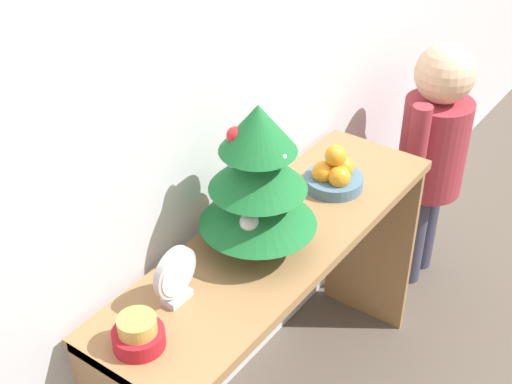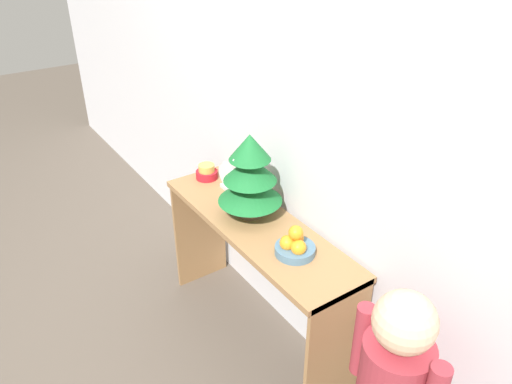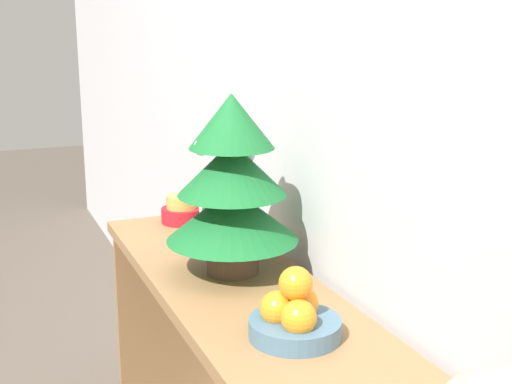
{
  "view_description": "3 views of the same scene",
  "coord_description": "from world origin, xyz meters",
  "px_view_note": "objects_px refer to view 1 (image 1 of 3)",
  "views": [
    {
      "loc": [
        -1.3,
        -0.68,
        1.93
      ],
      "look_at": [
        -0.05,
        0.22,
        0.9
      ],
      "focal_mm": 50.0,
      "sensor_mm": 36.0,
      "label": 1
    },
    {
      "loc": [
        1.66,
        -0.95,
        2.07
      ],
      "look_at": [
        0.05,
        0.14,
        0.94
      ],
      "focal_mm": 35.0,
      "sensor_mm": 36.0,
      "label": 2
    },
    {
      "loc": [
        1.43,
        -0.37,
        1.34
      ],
      "look_at": [
        0.04,
        0.21,
        0.97
      ],
      "focal_mm": 50.0,
      "sensor_mm": 36.0,
      "label": 3
    }
  ],
  "objects_px": {
    "fruit_bowl": "(334,175)",
    "desk_clock": "(176,276)",
    "mini_tree": "(258,179)",
    "singing_bowl": "(138,334)",
    "child_figure": "(434,142)"
  },
  "relations": [
    {
      "from": "fruit_bowl",
      "to": "child_figure",
      "type": "distance_m",
      "value": 0.67
    },
    {
      "from": "desk_clock",
      "to": "child_figure",
      "type": "xyz_separation_m",
      "value": [
        1.31,
        -0.11,
        -0.2
      ]
    },
    {
      "from": "singing_bowl",
      "to": "child_figure",
      "type": "distance_m",
      "value": 1.48
    },
    {
      "from": "singing_bowl",
      "to": "desk_clock",
      "type": "distance_m",
      "value": 0.17
    },
    {
      "from": "fruit_bowl",
      "to": "desk_clock",
      "type": "distance_m",
      "value": 0.66
    },
    {
      "from": "mini_tree",
      "to": "desk_clock",
      "type": "xyz_separation_m",
      "value": [
        -0.28,
        0.04,
        -0.14
      ]
    },
    {
      "from": "fruit_bowl",
      "to": "desk_clock",
      "type": "relative_size",
      "value": 1.15
    },
    {
      "from": "mini_tree",
      "to": "fruit_bowl",
      "type": "bearing_deg",
      "value": -2.41
    },
    {
      "from": "mini_tree",
      "to": "fruit_bowl",
      "type": "height_order",
      "value": "mini_tree"
    },
    {
      "from": "fruit_bowl",
      "to": "child_figure",
      "type": "bearing_deg",
      "value": -5.17
    },
    {
      "from": "fruit_bowl",
      "to": "singing_bowl",
      "type": "height_order",
      "value": "fruit_bowl"
    },
    {
      "from": "fruit_bowl",
      "to": "child_figure",
      "type": "relative_size",
      "value": 0.18
    },
    {
      "from": "desk_clock",
      "to": "child_figure",
      "type": "relative_size",
      "value": 0.15
    },
    {
      "from": "mini_tree",
      "to": "child_figure",
      "type": "distance_m",
      "value": 1.08
    },
    {
      "from": "singing_bowl",
      "to": "mini_tree",
      "type": "bearing_deg",
      "value": -1.12
    }
  ]
}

